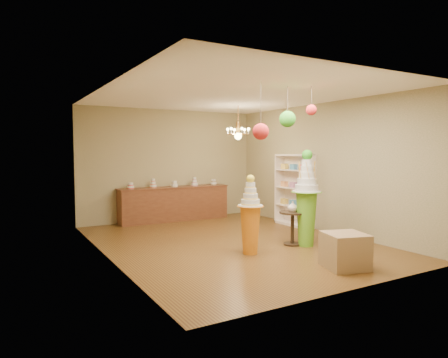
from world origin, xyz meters
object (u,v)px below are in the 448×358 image
round_table (292,224)px  sideboard (174,203)px  pedestal_green (306,206)px  pedestal_orange (250,222)px

round_table → sideboard: bearing=104.1°
pedestal_green → pedestal_orange: size_ratio=1.31×
pedestal_orange → sideboard: pedestal_orange is taller
pedestal_green → round_table: pedestal_green is taller
pedestal_orange → pedestal_green: bearing=-2.1°
pedestal_orange → round_table: 1.14m
pedestal_orange → sideboard: (0.17, 3.93, -0.10)m
pedestal_green → pedestal_orange: 1.32m
pedestal_green → round_table: 0.45m
pedestal_green → sideboard: size_ratio=0.63×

